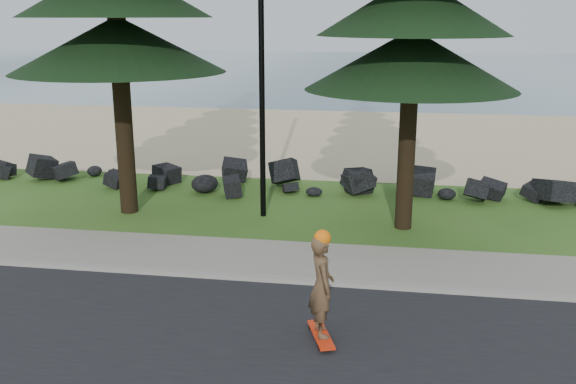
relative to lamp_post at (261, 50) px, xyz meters
name	(u,v)px	position (x,y,z in m)	size (l,w,h in m)	color
ground	(233,262)	(0.00, -3.20, -4.13)	(160.00, 160.00, 0.00)	#2E5A1C
road	(156,378)	(0.00, -7.70, -4.12)	(160.00, 7.00, 0.02)	black
kerb	(222,276)	(0.00, -4.10, -4.08)	(160.00, 0.20, 0.10)	gray
sidewalk	(235,256)	(0.00, -3.00, -4.09)	(160.00, 2.00, 0.08)	gray
beach_sand	(315,136)	(0.00, 11.30, -4.13)	(160.00, 15.00, 0.01)	tan
ocean	(360,68)	(0.00, 47.80, -4.13)	(160.00, 58.00, 0.01)	#3B5D70
seawall_boulders	(279,191)	(0.00, 2.40, -4.13)	(60.00, 2.40, 1.10)	black
lamp_post	(261,50)	(0.00, 0.00, 0.00)	(0.25, 0.14, 8.14)	black
skateboarder	(322,286)	(2.16, -6.23, -3.22)	(0.56, 0.99, 1.80)	red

